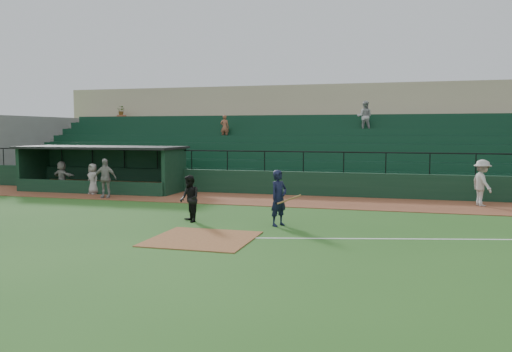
# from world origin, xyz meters

# --- Properties ---
(ground) EXTENTS (90.00, 90.00, 0.00)m
(ground) POSITION_xyz_m (0.00, 0.00, 0.00)
(ground) COLOR #24511A
(ground) RESTS_ON ground
(warning_track) EXTENTS (40.00, 4.00, 0.03)m
(warning_track) POSITION_xyz_m (0.00, 8.00, 0.01)
(warning_track) COLOR brown
(warning_track) RESTS_ON ground
(home_plate_dirt) EXTENTS (3.00, 3.00, 0.03)m
(home_plate_dirt) POSITION_xyz_m (0.00, -1.00, 0.01)
(home_plate_dirt) COLOR brown
(home_plate_dirt) RESTS_ON ground
(foul_line) EXTENTS (17.49, 4.44, 0.01)m
(foul_line) POSITION_xyz_m (8.00, 1.20, 0.01)
(foul_line) COLOR white
(foul_line) RESTS_ON ground
(stadium_structure) EXTENTS (38.00, 13.08, 6.40)m
(stadium_structure) POSITION_xyz_m (-0.00, 16.46, 2.30)
(stadium_structure) COLOR black
(stadium_structure) RESTS_ON ground
(dugout) EXTENTS (8.90, 3.20, 2.42)m
(dugout) POSITION_xyz_m (-9.75, 9.56, 1.33)
(dugout) COLOR black
(dugout) RESTS_ON ground
(batter_at_plate) EXTENTS (1.17, 0.84, 1.92)m
(batter_at_plate) POSITION_xyz_m (1.71, 1.77, 0.96)
(batter_at_plate) COLOR black
(batter_at_plate) RESTS_ON ground
(umpire) EXTENTS (1.01, 1.03, 1.67)m
(umpire) POSITION_xyz_m (-1.53, 1.68, 0.83)
(umpire) COLOR black
(umpire) RESTS_ON ground
(runner) EXTENTS (1.14, 1.46, 1.99)m
(runner) POSITION_xyz_m (9.06, 8.52, 1.02)
(runner) COLOR #ADA7A2
(runner) RESTS_ON warning_track
(dugout_player_a) EXTENTS (1.17, 0.68, 1.88)m
(dugout_player_a) POSITION_xyz_m (-7.98, 6.60, 0.97)
(dugout_player_a) COLOR gray
(dugout_player_a) RESTS_ON warning_track
(dugout_player_b) EXTENTS (0.89, 0.75, 1.56)m
(dugout_player_b) POSITION_xyz_m (-9.37, 7.70, 0.81)
(dugout_player_b) COLOR #9F9995
(dugout_player_b) RESTS_ON warning_track
(dugout_player_c) EXTENTS (1.58, 0.85, 1.62)m
(dugout_player_c) POSITION_xyz_m (-11.52, 8.16, 0.84)
(dugout_player_c) COLOR #99948F
(dugout_player_c) RESTS_ON warning_track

